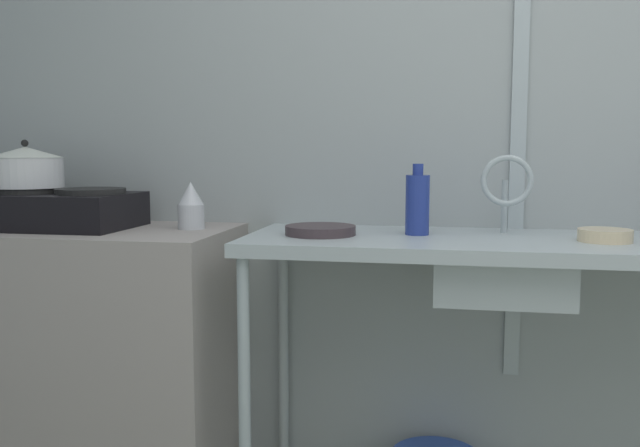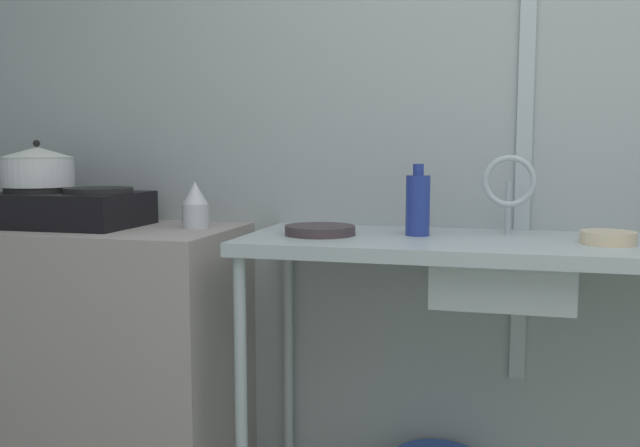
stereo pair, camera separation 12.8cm
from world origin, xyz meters
TOP-DOWN VIEW (x-y plane):
  - wall_back at (0.00, 1.60)m, footprint 5.15×0.10m
  - wall_metal_strip at (-0.06, 1.55)m, footprint 0.05×0.01m
  - counter_concrete at (-1.54, 1.28)m, footprint 1.10×0.55m
  - counter_sink at (-0.03, 1.28)m, footprint 1.73×0.55m
  - stove at (-1.57, 1.28)m, footprint 0.49×0.35m
  - pot_on_left_burner at (-1.69, 1.28)m, footprint 0.25×0.25m
  - percolator at (-1.12, 1.33)m, footprint 0.09×0.09m
  - sink_basin at (-0.12, 1.24)m, footprint 0.38×0.32m
  - faucet at (-0.10, 1.36)m, footprint 0.16×0.09m
  - frying_pan at (-0.67, 1.26)m, footprint 0.22×0.22m
  - small_bowl_on_drainboard at (0.16, 1.26)m, footprint 0.15×0.15m
  - bottle_by_sink at (-0.37, 1.32)m, footprint 0.07×0.07m

SIDE VIEW (x-z plane):
  - counter_concrete at x=-1.54m, z-range 0.00..0.92m
  - sink_basin at x=-0.12m, z-range 0.74..0.92m
  - counter_sink at x=-0.03m, z-range 0.39..1.31m
  - frying_pan at x=-0.67m, z-range 0.92..0.95m
  - small_bowl_on_drainboard at x=0.16m, z-range 0.92..0.95m
  - stove at x=-1.57m, z-range 0.91..1.05m
  - percolator at x=-1.12m, z-range 0.92..1.07m
  - bottle_by_sink at x=-0.37m, z-range 0.90..1.12m
  - faucet at x=-0.10m, z-range 0.95..1.20m
  - pot_on_left_burner at x=-1.69m, z-range 1.04..1.20m
  - wall_back at x=0.00m, z-range 0.00..2.76m
  - wall_metal_strip at x=-0.06m, z-range 0.41..2.62m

